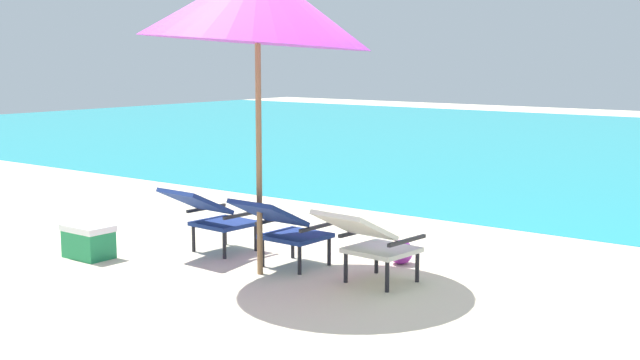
% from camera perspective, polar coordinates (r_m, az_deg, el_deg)
% --- Properties ---
extents(ground_plane, '(40.00, 40.00, 0.00)m').
position_cam_1_polar(ground_plane, '(10.81, 10.94, -1.86)').
color(ground_plane, beige).
extents(lounge_chair_left, '(0.58, 0.90, 0.68)m').
position_cam_1_polar(lounge_chair_left, '(8.14, -7.40, -2.26)').
color(lounge_chair_left, navy).
rests_on(lounge_chair_left, ground_plane).
extents(lounge_chair_center, '(0.56, 0.88, 0.68)m').
position_cam_1_polar(lounge_chair_center, '(7.51, -2.51, -3.11)').
color(lounge_chair_center, navy).
rests_on(lounge_chair_center, ground_plane).
extents(lounge_chair_right, '(0.60, 0.91, 0.68)m').
position_cam_1_polar(lounge_chair_right, '(6.98, 3.34, -4.01)').
color(lounge_chair_right, silver).
rests_on(lounge_chair_right, ground_plane).
extents(beach_umbrella_center, '(2.82, 2.81, 2.72)m').
position_cam_1_polar(beach_umbrella_center, '(7.23, -4.27, 11.78)').
color(beach_umbrella_center, olive).
rests_on(beach_umbrella_center, ground_plane).
extents(beach_ball, '(0.23, 0.23, 0.23)m').
position_cam_1_polar(beach_ball, '(7.81, 5.50, -4.88)').
color(beach_ball, purple).
rests_on(beach_ball, ground_plane).
extents(cooler_box, '(0.47, 0.32, 0.32)m').
position_cam_1_polar(cooler_box, '(8.29, -15.41, -4.01)').
color(cooler_box, '#1E844C').
rests_on(cooler_box, ground_plane).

